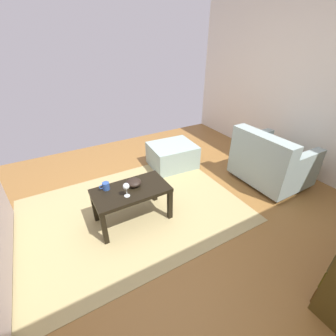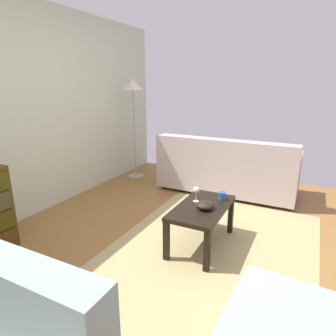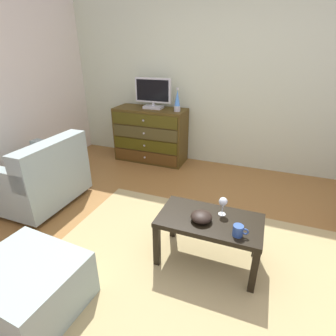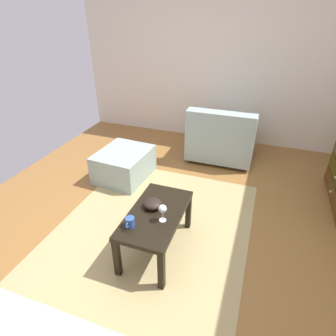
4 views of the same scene
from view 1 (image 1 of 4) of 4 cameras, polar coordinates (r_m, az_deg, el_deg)
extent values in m
cube|color=olive|center=(2.84, -3.11, -11.91)|extent=(5.52, 4.70, 0.05)
cube|color=silver|center=(3.97, 32.43, 16.88)|extent=(0.12, 4.70, 2.51)
cube|color=tan|center=(2.91, -8.52, -10.39)|extent=(2.60, 1.90, 0.01)
cube|color=black|center=(2.66, 0.47, -9.16)|extent=(0.05, 0.05, 0.39)
cube|color=black|center=(2.46, -15.64, -14.48)|extent=(0.05, 0.05, 0.39)
cube|color=black|center=(2.93, -3.38, -4.91)|extent=(0.05, 0.05, 0.39)
cube|color=black|center=(2.76, -17.91, -9.27)|extent=(0.05, 0.05, 0.39)
cube|color=black|center=(2.54, -9.27, -5.61)|extent=(0.83, 0.45, 0.04)
cylinder|color=silver|center=(2.44, -10.19, -6.85)|extent=(0.06, 0.06, 0.00)
cylinder|color=silver|center=(2.41, -10.29, -5.96)|extent=(0.01, 0.01, 0.09)
sphere|color=silver|center=(2.37, -10.45, -4.54)|extent=(0.07, 0.07, 0.07)
cylinder|color=#2E4E96|center=(2.56, -15.27, -4.38)|extent=(0.08, 0.08, 0.08)
torus|color=#2E4E96|center=(2.55, -16.35, -4.60)|extent=(0.05, 0.01, 0.05)
ellipsoid|color=black|center=(2.57, -8.57, -3.60)|extent=(0.17, 0.17, 0.08)
cylinder|color=#332319|center=(3.32, -35.40, -10.39)|extent=(0.05, 0.05, 0.05)
cylinder|color=#332319|center=(3.82, 31.08, -3.68)|extent=(0.05, 0.05, 0.05)
cylinder|color=#332319|center=(4.15, 22.51, 1.26)|extent=(0.05, 0.05, 0.05)
cylinder|color=#332319|center=(3.33, 25.27, -7.02)|extent=(0.05, 0.05, 0.05)
cylinder|color=#332319|center=(3.70, 16.17, -1.09)|extent=(0.05, 0.05, 0.05)
cube|color=#8FA19F|center=(3.63, 24.38, 0.24)|extent=(0.80, 0.92, 0.35)
cube|color=#8FA19F|center=(3.25, 22.48, 4.52)|extent=(0.20, 0.92, 0.38)
cube|color=#8FA19F|center=(3.33, 30.63, 1.30)|extent=(0.76, 0.12, 0.20)
cube|color=#8FA19F|center=(3.73, 20.55, 6.62)|extent=(0.76, 0.12, 0.20)
cube|color=#95ABA6|center=(3.72, 1.08, 3.20)|extent=(0.74, 0.65, 0.37)
camera|label=2|loc=(4.26, 19.92, 24.73)|focal=31.23mm
camera|label=3|loc=(3.72, -26.88, 24.30)|focal=28.00mm
camera|label=4|loc=(1.65, -76.16, 11.89)|focal=29.96mm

